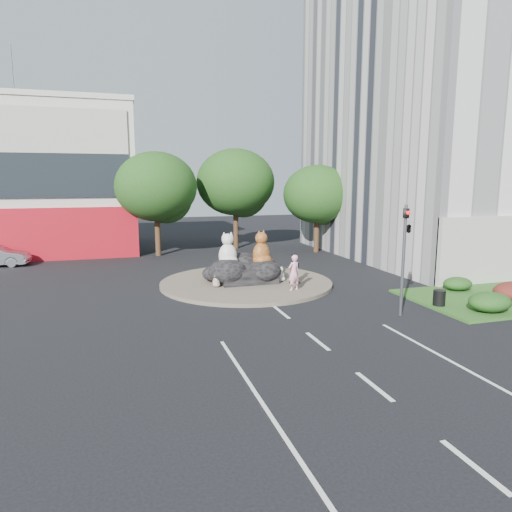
% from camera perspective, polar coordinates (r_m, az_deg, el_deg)
% --- Properties ---
extents(ground, '(120.00, 120.00, 0.00)m').
position_cam_1_polar(ground, '(17.78, 7.71, -10.53)').
color(ground, black).
rests_on(ground, ground).
extents(roundabout_island, '(10.00, 10.00, 0.20)m').
position_cam_1_polar(roundabout_island, '(26.79, -1.23, -3.36)').
color(roundabout_island, brown).
rests_on(roundabout_island, ground).
extents(rock_plinth, '(3.20, 2.60, 0.90)m').
position_cam_1_polar(rock_plinth, '(26.67, -1.24, -2.21)').
color(rock_plinth, black).
rests_on(rock_plinth, roundabout_island).
extents(office_tower, '(20.00, 20.00, 35.00)m').
position_cam_1_polar(office_tower, '(42.82, 25.47, 24.13)').
color(office_tower, silver).
rests_on(office_tower, ground).
extents(grass_verge, '(10.00, 6.00, 0.12)m').
position_cam_1_polar(grass_verge, '(27.00, 28.75, -4.54)').
color(grass_verge, '#2C501A').
rests_on(grass_verge, ground).
extents(tree_left, '(6.46, 6.46, 8.27)m').
position_cam_1_polar(tree_left, '(37.34, -12.27, 8.05)').
color(tree_left, '#382314').
rests_on(tree_left, ground).
extents(tree_mid, '(6.84, 6.84, 8.76)m').
position_cam_1_polar(tree_mid, '(40.50, -2.50, 8.79)').
color(tree_mid, '#382314').
rests_on(tree_mid, ground).
extents(tree_right, '(5.70, 5.70, 7.30)m').
position_cam_1_polar(tree_right, '(38.75, 7.71, 7.31)').
color(tree_right, '#382314').
rests_on(tree_right, ground).
extents(hedge_near_green, '(2.00, 1.60, 0.90)m').
position_cam_1_polar(hedge_near_green, '(23.43, 27.18, -5.13)').
color(hedge_near_green, '#1A3A12').
rests_on(hedge_near_green, grass_verge).
extents(hedge_back_green, '(1.60, 1.28, 0.72)m').
position_cam_1_polar(hedge_back_green, '(27.16, 23.90, -3.19)').
color(hedge_back_green, '#1A3A12').
rests_on(hedge_back_green, grass_verge).
extents(traffic_light, '(0.44, 1.24, 5.00)m').
position_cam_1_polar(traffic_light, '(21.16, 18.29, 2.39)').
color(traffic_light, '#595B60').
rests_on(traffic_light, ground).
extents(street_lamp, '(2.34, 0.22, 8.06)m').
position_cam_1_polar(street_lamp, '(30.55, 23.81, 5.87)').
color(street_lamp, '#595B60').
rests_on(street_lamp, ground).
extents(cat_white, '(1.32, 1.18, 2.03)m').
position_cam_1_polar(cat_white, '(26.23, -3.56, 0.83)').
color(cat_white, silver).
rests_on(cat_white, rock_plinth).
extents(cat_tabby, '(1.65, 1.61, 2.10)m').
position_cam_1_polar(cat_tabby, '(26.47, 0.66, 1.00)').
color(cat_tabby, '#A75F22').
rests_on(cat_tabby, rock_plinth).
extents(kitten_calico, '(0.65, 0.65, 0.83)m').
position_cam_1_polar(kitten_calico, '(25.34, -5.00, -2.95)').
color(kitten_calico, silver).
rests_on(kitten_calico, roundabout_island).
extents(kitten_white, '(0.69, 0.67, 0.88)m').
position_cam_1_polar(kitten_white, '(26.70, 3.12, -2.23)').
color(kitten_white, white).
rests_on(kitten_white, roundabout_island).
extents(pedestrian_pink, '(0.81, 0.66, 1.93)m').
position_cam_1_polar(pedestrian_pink, '(24.44, 4.75, -2.09)').
color(pedestrian_pink, pink).
rests_on(pedestrian_pink, roundabout_island).
extents(pedestrian_dark, '(1.01, 0.90, 1.74)m').
position_cam_1_polar(pedestrian_dark, '(26.13, 4.68, -1.54)').
color(pedestrian_dark, black).
rests_on(pedestrian_dark, roundabout_island).
extents(litter_bin, '(0.70, 0.70, 0.74)m').
position_cam_1_polar(litter_bin, '(23.58, 21.93, -4.87)').
color(litter_bin, black).
rests_on(litter_bin, grass_verge).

